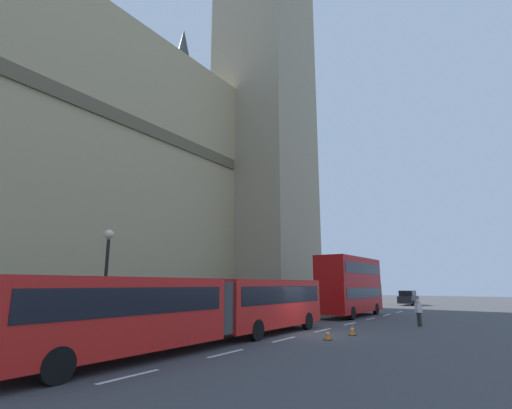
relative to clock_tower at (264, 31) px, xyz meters
name	(u,v)px	position (x,y,z in m)	size (l,w,h in m)	color
ground_plane	(307,334)	(-21.19, -15.98, -38.04)	(160.00, 160.00, 0.00)	#424244
lane_centre_marking	(322,330)	(-19.16, -15.98, -38.04)	(39.00, 0.16, 0.01)	silver
clock_tower	(264,31)	(0.00, 0.00, 0.00)	(12.15, 12.15, 72.39)	tan
articulated_bus	(209,305)	(-27.12, -13.99, -36.29)	(18.73, 2.54, 2.90)	red
double_decker_bus	(350,284)	(-8.60, -13.99, -35.33)	(9.62, 2.54, 4.90)	#B20F0F
sedan_lead	(408,298)	(13.01, -13.88, -37.13)	(4.40, 1.86, 1.85)	black
traffic_cone_west	(328,334)	(-22.72, -17.85, -37.76)	(0.36, 0.36, 0.58)	black
traffic_cone_middle	(352,330)	(-20.33, -18.23, -37.76)	(0.36, 0.36, 0.58)	black
street_lamp	(106,276)	(-29.42, -9.48, -34.98)	(0.44, 0.44, 5.27)	black
pedestrian_near_cones	(419,312)	(-13.65, -20.32, -37.13)	(0.47, 0.42, 1.69)	#333333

